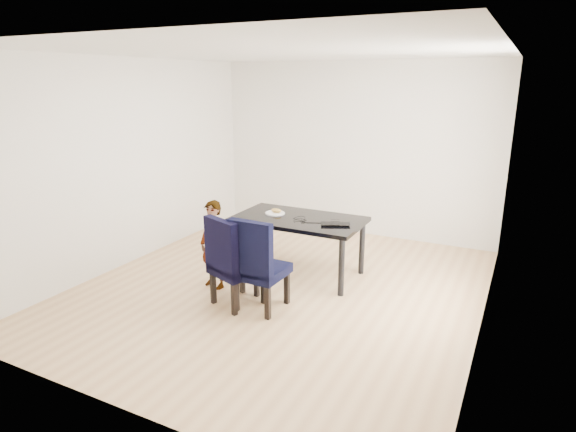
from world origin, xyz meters
The scene contains 14 objects.
floor centered at (0.00, 0.00, -0.01)m, with size 4.50×5.00×0.01m, color tan.
ceiling centered at (0.00, 0.00, 2.71)m, with size 4.50×5.00×0.01m, color white.
wall_back centered at (0.00, 2.50, 1.35)m, with size 4.50×0.01×2.70m, color white.
wall_front centered at (0.00, -2.50, 1.35)m, with size 4.50×0.01×2.70m, color silver.
wall_left centered at (-2.25, 0.00, 1.35)m, with size 0.01×5.00×2.70m, color silver.
wall_right centered at (2.25, 0.00, 1.35)m, with size 0.01×5.00×2.70m, color silver.
dining_table centered at (0.00, 0.50, 0.38)m, with size 1.60×0.90×0.75m, color black.
chair_left centered at (-0.23, -0.57, 0.51)m, with size 0.49×0.51×1.02m, color black.
chair_right centered at (0.05, -0.54, 0.52)m, with size 0.50×0.52×1.04m, color black.
child centered at (-0.73, -0.31, 0.53)m, with size 0.39×0.26×1.07m, color #D44511.
plate centered at (-0.35, 0.53, 0.76)m, with size 0.25×0.25×0.01m, color silver.
sandwich centered at (-0.34, 0.54, 0.79)m, with size 0.14×0.07×0.06m, color olive.
laptop centered at (0.50, 0.46, 0.76)m, with size 0.35×0.22×0.03m, color black.
cable_tangle centered at (0.08, 0.35, 0.75)m, with size 0.14×0.14×0.01m, color black.
Camera 1 is at (2.48, -4.72, 2.43)m, focal length 30.00 mm.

